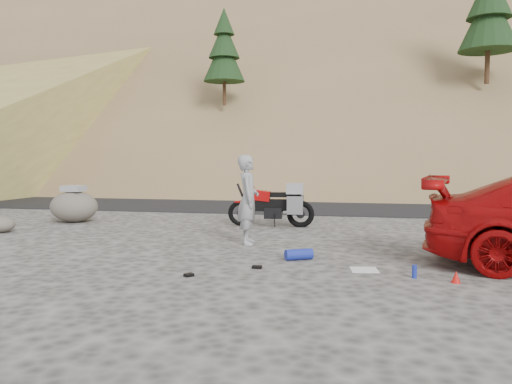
% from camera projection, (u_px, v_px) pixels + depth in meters
% --- Properties ---
extents(ground, '(140.00, 140.00, 0.00)m').
position_uv_depth(ground, '(243.00, 249.00, 9.80)').
color(ground, '#3E3C3A').
rests_on(ground, ground).
extents(road, '(120.00, 7.00, 0.05)m').
position_uv_depth(road, '(295.00, 204.00, 18.60)').
color(road, black).
rests_on(road, ground).
extents(hillside, '(120.00, 73.00, 46.72)m').
position_uv_depth(hillside, '(332.00, 60.00, 48.96)').
color(hillside, brown).
rests_on(hillside, ground).
extents(motorcycle, '(2.24, 0.71, 1.33)m').
position_uv_depth(motorcycle, '(275.00, 205.00, 12.81)').
color(motorcycle, black).
rests_on(motorcycle, ground).
extents(man, '(0.55, 0.74, 1.85)m').
position_uv_depth(man, '(248.00, 244.00, 10.38)').
color(man, '#97989D').
rests_on(man, ground).
extents(boulder, '(1.55, 1.42, 1.03)m').
position_uv_depth(boulder, '(74.00, 206.00, 13.65)').
color(boulder, '#58524B').
rests_on(boulder, ground).
extents(small_rock, '(0.73, 0.67, 0.38)m').
position_uv_depth(small_rock, '(1.00, 224.00, 11.88)').
color(small_rock, '#58524B').
rests_on(small_rock, ground).
extents(gear_white_cloth, '(0.47, 0.43, 0.01)m').
position_uv_depth(gear_white_cloth, '(364.00, 270.00, 8.03)').
color(gear_white_cloth, white).
rests_on(gear_white_cloth, ground).
extents(gear_blue_mat, '(0.52, 0.39, 0.19)m').
position_uv_depth(gear_blue_mat, '(299.00, 254.00, 8.81)').
color(gear_blue_mat, '#192898').
rests_on(gear_blue_mat, ground).
extents(gear_bottle, '(0.08, 0.08, 0.20)m').
position_uv_depth(gear_bottle, '(414.00, 272.00, 7.51)').
color(gear_bottle, '#192898').
rests_on(gear_bottle, ground).
extents(gear_funnel, '(0.18, 0.18, 0.18)m').
position_uv_depth(gear_funnel, '(456.00, 277.00, 7.23)').
color(gear_funnel, red).
rests_on(gear_funnel, ground).
extents(gear_glove_a, '(0.16, 0.11, 0.04)m').
position_uv_depth(gear_glove_a, '(257.00, 267.00, 8.16)').
color(gear_glove_a, black).
rests_on(gear_glove_a, ground).
extents(gear_glove_b, '(0.16, 0.17, 0.04)m').
position_uv_depth(gear_glove_b, '(189.00, 275.00, 7.62)').
color(gear_glove_b, black).
rests_on(gear_glove_b, ground).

